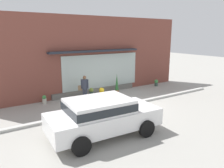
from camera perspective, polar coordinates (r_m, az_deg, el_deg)
The scene contains 10 objects.
ground_plane at distance 12.18m, azimuth 2.49°, elevation -5.59°, with size 60.00×60.00×0.00m, color #9E9B93.
curb_strip at distance 12.01m, azimuth 3.04°, elevation -5.58°, with size 14.00×0.24×0.12m, color #B2B2AD.
storefront at distance 14.35m, azimuth -4.80°, elevation 7.27°, with size 14.00×0.81×5.02m.
fire_hydrant at distance 12.55m, azimuth -2.75°, elevation -2.90°, with size 0.44×0.41×0.88m.
pedestrian_with_handbag at distance 12.68m, azimuth -7.30°, elevation -0.79°, with size 0.53×0.45×1.55m.
parked_car_white at distance 8.40m, azimuth -2.62°, elevation -8.03°, with size 4.42×2.26×1.50m.
potted_plant_doorstep at distance 14.41m, azimuth 1.28°, elevation -0.02°, with size 0.26×0.26×1.32m.
potted_plant_low_front at distance 13.77m, azimuth -5.46°, elevation -2.12°, with size 0.28×0.28×0.58m.
potted_plant_trailing_edge at distance 16.93m, azimuth 11.56°, elevation 0.38°, with size 0.28×0.28×0.50m.
potted_plant_window_right at distance 12.98m, azimuth -17.40°, elevation -3.90°, with size 0.24×0.24×0.49m.
Camera 1 is at (-6.68, -9.43, 3.87)m, focal length 34.70 mm.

